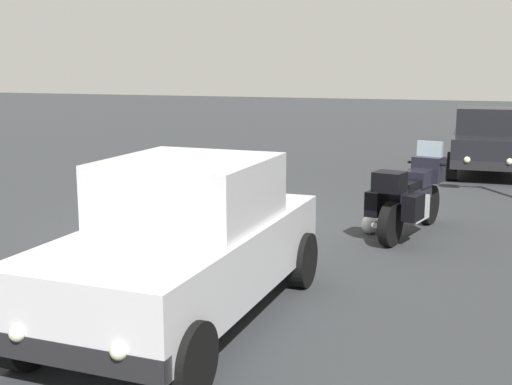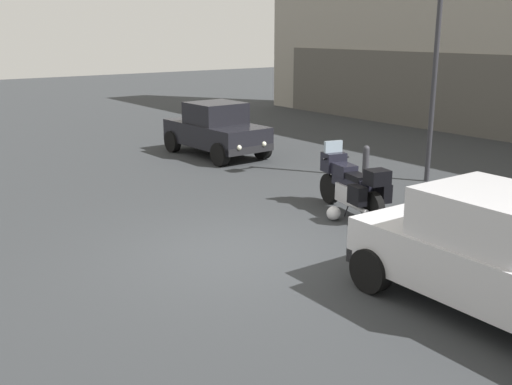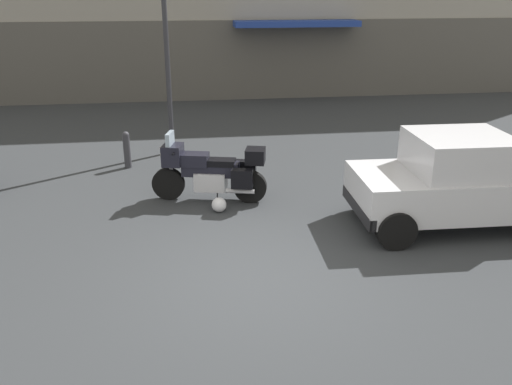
{
  "view_description": "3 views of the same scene",
  "coord_description": "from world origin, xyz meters",
  "px_view_note": "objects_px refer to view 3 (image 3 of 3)",
  "views": [
    {
      "loc": [
        9.65,
        4.27,
        2.57
      ],
      "look_at": [
        0.25,
        0.96,
        0.65
      ],
      "focal_mm": 47.05,
      "sensor_mm": 36.0,
      "label": 1
    },
    {
      "loc": [
        7.63,
        -5.28,
        3.58
      ],
      "look_at": [
        -0.62,
        0.91,
        0.78
      ],
      "focal_mm": 41.99,
      "sensor_mm": 36.0,
      "label": 2
    },
    {
      "loc": [
        -0.95,
        -6.77,
        3.99
      ],
      "look_at": [
        0.15,
        1.2,
        0.89
      ],
      "focal_mm": 38.07,
      "sensor_mm": 36.0,
      "label": 3
    }
  ],
  "objects_px": {
    "streetlamp_curbside": "(165,32)",
    "car_hatchback_near": "(462,182)",
    "bollard_curbside": "(127,149)",
    "motorcycle": "(211,171)",
    "helmet": "(219,205)"
  },
  "relations": [
    {
      "from": "motorcycle",
      "to": "bollard_curbside",
      "type": "distance_m",
      "value": 2.95
    },
    {
      "from": "helmet",
      "to": "streetlamp_curbside",
      "type": "distance_m",
      "value": 4.87
    },
    {
      "from": "motorcycle",
      "to": "car_hatchback_near",
      "type": "relative_size",
      "value": 0.57
    },
    {
      "from": "streetlamp_curbside",
      "to": "bollard_curbside",
      "type": "distance_m",
      "value": 2.86
    },
    {
      "from": "helmet",
      "to": "car_hatchback_near",
      "type": "relative_size",
      "value": 0.07
    },
    {
      "from": "bollard_curbside",
      "to": "streetlamp_curbside",
      "type": "bearing_deg",
      "value": 43.4
    },
    {
      "from": "streetlamp_curbside",
      "to": "bollard_curbside",
      "type": "relative_size",
      "value": 5.66
    },
    {
      "from": "helmet",
      "to": "streetlamp_curbside",
      "type": "relative_size",
      "value": 0.06
    },
    {
      "from": "motorcycle",
      "to": "bollard_curbside",
      "type": "bearing_deg",
      "value": -38.53
    },
    {
      "from": "streetlamp_curbside",
      "to": "car_hatchback_near",
      "type": "bearing_deg",
      "value": -45.01
    },
    {
      "from": "motorcycle",
      "to": "bollard_curbside",
      "type": "relative_size",
      "value": 2.59
    },
    {
      "from": "bollard_curbside",
      "to": "motorcycle",
      "type": "bearing_deg",
      "value": -52.45
    },
    {
      "from": "helmet",
      "to": "bollard_curbside",
      "type": "relative_size",
      "value": 0.33
    },
    {
      "from": "car_hatchback_near",
      "to": "helmet",
      "type": "bearing_deg",
      "value": 166.03
    },
    {
      "from": "car_hatchback_near",
      "to": "motorcycle",
      "type": "bearing_deg",
      "value": 159.43
    }
  ]
}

